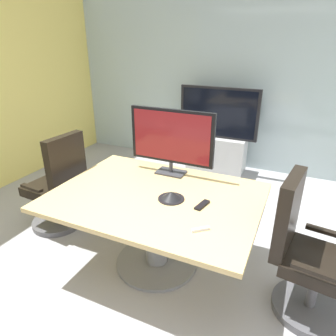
{
  "coord_description": "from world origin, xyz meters",
  "views": [
    {
      "loc": [
        0.92,
        -1.76,
        1.96
      ],
      "look_at": [
        -0.13,
        0.52,
        0.88
      ],
      "focal_mm": 32.24,
      "sensor_mm": 36.0,
      "label": 1
    }
  ],
  "objects_px": {
    "conference_table": "(156,213)",
    "wall_display_unit": "(217,143)",
    "conference_phone": "(171,196)",
    "remote_control": "(202,205)",
    "office_chair_right": "(305,259)",
    "tv_monitor": "(171,138)",
    "office_chair_left": "(59,190)"
  },
  "relations": [
    {
      "from": "conference_table",
      "to": "wall_display_unit",
      "type": "bearing_deg",
      "value": 93.17
    },
    {
      "from": "conference_phone",
      "to": "remote_control",
      "type": "relative_size",
      "value": 1.29
    },
    {
      "from": "office_chair_right",
      "to": "tv_monitor",
      "type": "relative_size",
      "value": 1.3
    },
    {
      "from": "tv_monitor",
      "to": "wall_display_unit",
      "type": "distance_m",
      "value": 2.01
    },
    {
      "from": "office_chair_left",
      "to": "tv_monitor",
      "type": "distance_m",
      "value": 1.37
    },
    {
      "from": "office_chair_left",
      "to": "wall_display_unit",
      "type": "height_order",
      "value": "wall_display_unit"
    },
    {
      "from": "office_chair_right",
      "to": "wall_display_unit",
      "type": "xyz_separation_m",
      "value": [
        -1.36,
        2.36,
        -0.01
      ]
    },
    {
      "from": "office_chair_left",
      "to": "remote_control",
      "type": "relative_size",
      "value": 6.41
    },
    {
      "from": "conference_table",
      "to": "office_chair_right",
      "type": "bearing_deg",
      "value": 0.63
    },
    {
      "from": "conference_table",
      "to": "wall_display_unit",
      "type": "xyz_separation_m",
      "value": [
        -0.13,
        2.37,
        -0.1
      ]
    },
    {
      "from": "wall_display_unit",
      "to": "remote_control",
      "type": "height_order",
      "value": "wall_display_unit"
    },
    {
      "from": "conference_table",
      "to": "conference_phone",
      "type": "relative_size",
      "value": 7.95
    },
    {
      "from": "wall_display_unit",
      "to": "office_chair_left",
      "type": "bearing_deg",
      "value": -115.77
    },
    {
      "from": "conference_table",
      "to": "conference_phone",
      "type": "distance_m",
      "value": 0.26
    },
    {
      "from": "tv_monitor",
      "to": "remote_control",
      "type": "bearing_deg",
      "value": -45.01
    },
    {
      "from": "office_chair_right",
      "to": "conference_phone",
      "type": "height_order",
      "value": "office_chair_right"
    },
    {
      "from": "tv_monitor",
      "to": "wall_display_unit",
      "type": "bearing_deg",
      "value": 91.99
    },
    {
      "from": "office_chair_left",
      "to": "conference_table",
      "type": "bearing_deg",
      "value": 89.42
    },
    {
      "from": "tv_monitor",
      "to": "remote_control",
      "type": "xyz_separation_m",
      "value": [
        0.49,
        -0.49,
        -0.35
      ]
    },
    {
      "from": "conference_table",
      "to": "remote_control",
      "type": "bearing_deg",
      "value": -1.99
    },
    {
      "from": "remote_control",
      "to": "office_chair_left",
      "type": "bearing_deg",
      "value": -172.52
    },
    {
      "from": "remote_control",
      "to": "conference_phone",
      "type": "bearing_deg",
      "value": -168.1
    },
    {
      "from": "office_chair_left",
      "to": "wall_display_unit",
      "type": "bearing_deg",
      "value": 158.51
    },
    {
      "from": "conference_table",
      "to": "office_chair_right",
      "type": "xyz_separation_m",
      "value": [
        1.23,
        0.01,
        -0.09
      ]
    },
    {
      "from": "office_chair_left",
      "to": "office_chair_right",
      "type": "height_order",
      "value": "same"
    },
    {
      "from": "wall_display_unit",
      "to": "remote_control",
      "type": "distance_m",
      "value": 2.47
    },
    {
      "from": "tv_monitor",
      "to": "wall_display_unit",
      "type": "relative_size",
      "value": 0.64
    },
    {
      "from": "conference_table",
      "to": "office_chair_left",
      "type": "height_order",
      "value": "office_chair_left"
    },
    {
      "from": "office_chair_right",
      "to": "wall_display_unit",
      "type": "distance_m",
      "value": 2.72
    },
    {
      "from": "office_chair_right",
      "to": "office_chair_left",
      "type": "bearing_deg",
      "value": 95.94
    },
    {
      "from": "wall_display_unit",
      "to": "conference_phone",
      "type": "relative_size",
      "value": 5.95
    },
    {
      "from": "office_chair_left",
      "to": "remote_control",
      "type": "bearing_deg",
      "value": 90.15
    }
  ]
}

